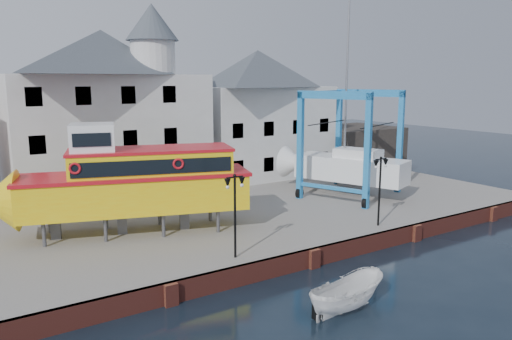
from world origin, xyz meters
TOP-DOWN VIEW (x-y plane):
  - ground at (0.00, 0.00)m, footprint 140.00×140.00m
  - hardstanding at (0.00, 11.00)m, footprint 44.00×22.00m
  - quay_wall at (-0.00, 0.10)m, footprint 44.00×0.47m
  - building_white_main at (-4.87, 18.39)m, footprint 14.00×8.30m
  - building_white_right at (9.00, 19.00)m, footprint 12.00×8.00m
  - shed_dark at (19.00, 17.00)m, footprint 8.00×7.00m
  - lamp_post_left at (-4.00, 1.20)m, footprint 1.12×0.32m
  - lamp_post_right at (6.00, 1.20)m, footprint 1.12×0.32m
  - tour_boat at (-7.39, 8.02)m, footprint 14.82×7.59m
  - travel_lift at (9.86, 8.89)m, footprint 8.59×10.25m
  - motorboat_a at (-1.96, -4.56)m, footprint 4.29×1.94m

SIDE VIEW (x-z plane):
  - ground at x=0.00m, z-range 0.00..0.00m
  - motorboat_a at x=-1.96m, z-range -0.80..0.80m
  - hardstanding at x=0.00m, z-range 0.00..1.00m
  - quay_wall at x=0.00m, z-range 0.00..1.00m
  - shed_dark at x=19.00m, z-range 1.00..5.00m
  - travel_lift at x=9.86m, z-range -4.05..11.09m
  - tour_boat at x=-7.39m, z-range 0.82..7.11m
  - lamp_post_left at x=-4.00m, z-range 2.07..6.27m
  - lamp_post_right at x=6.00m, z-range 2.07..6.27m
  - building_white_right at x=9.00m, z-range 1.00..12.20m
  - building_white_main at x=-4.87m, z-range 0.34..14.34m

